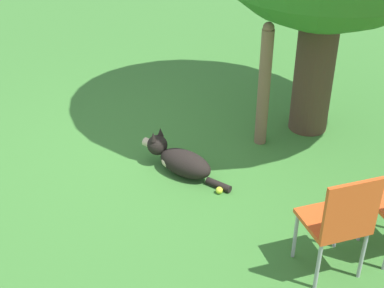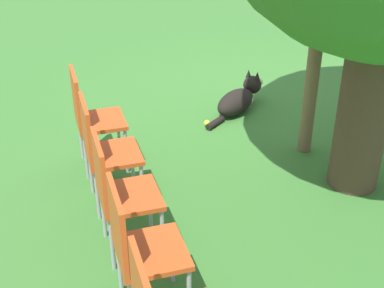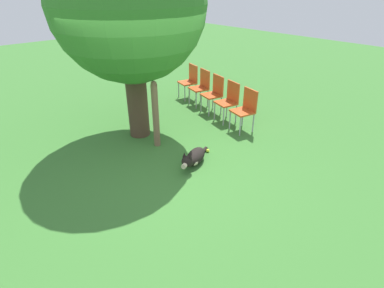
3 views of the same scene
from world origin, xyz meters
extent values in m
plane|color=#38702D|center=(0.00, 0.00, 0.00)|extent=(30.00, 30.00, 0.00)
cylinder|color=#4C3828|center=(0.24, 1.40, 0.92)|extent=(0.43, 0.43, 1.85)
ellipsoid|color=black|center=(0.37, -0.29, 0.13)|extent=(0.65, 0.50, 0.26)
ellipsoid|color=#C6B293|center=(0.22, -0.35, 0.12)|extent=(0.29, 0.30, 0.16)
sphere|color=black|center=(0.05, -0.43, 0.22)|extent=(0.28, 0.28, 0.21)
cylinder|color=#C6B293|center=(-0.06, -0.48, 0.20)|extent=(0.12, 0.12, 0.09)
cone|color=black|center=(0.08, -0.48, 0.34)|extent=(0.07, 0.07, 0.09)
cone|color=black|center=(0.03, -0.38, 0.34)|extent=(0.07, 0.07, 0.09)
cylinder|color=black|center=(0.74, -0.12, 0.04)|extent=(0.27, 0.17, 0.07)
cylinder|color=brown|center=(0.23, 0.74, 0.64)|extent=(0.13, 0.13, 1.28)
sphere|color=brown|center=(0.23, 0.74, 1.30)|extent=(0.12, 0.12, 0.12)
cube|color=#D14C1E|center=(2.05, 0.05, 0.46)|extent=(0.50, 0.52, 0.04)
cube|color=#D14C1E|center=(2.24, 0.01, 0.71)|extent=(0.12, 0.44, 0.46)
cylinder|color=#99999E|center=(1.83, -0.10, 0.22)|extent=(0.03, 0.03, 0.44)
cylinder|color=#99999E|center=(1.91, 0.27, 0.22)|extent=(0.03, 0.03, 0.44)
cylinder|color=#99999E|center=(2.19, -0.17, 0.22)|extent=(0.03, 0.03, 0.44)
cylinder|color=#99999E|center=(2.27, 0.20, 0.22)|extent=(0.03, 0.03, 0.44)
cube|color=#D14C1E|center=(2.17, 0.65, 0.46)|extent=(0.50, 0.52, 0.04)
cube|color=#D14C1E|center=(2.36, 0.61, 0.71)|extent=(0.12, 0.44, 0.46)
cylinder|color=#99999E|center=(1.95, 0.51, 0.22)|extent=(0.03, 0.03, 0.44)
cylinder|color=#99999E|center=(2.03, 0.88, 0.22)|extent=(0.03, 0.03, 0.44)
cylinder|color=#99999E|center=(2.31, 0.43, 0.22)|extent=(0.03, 0.03, 0.44)
cylinder|color=#99999E|center=(2.38, 0.80, 0.22)|extent=(0.03, 0.03, 0.44)
cube|color=#D14C1E|center=(2.29, 1.26, 0.46)|extent=(0.50, 0.52, 0.04)
cube|color=#D14C1E|center=(2.48, 1.22, 0.71)|extent=(0.12, 0.44, 0.46)
cylinder|color=#99999E|center=(2.07, 1.11, 0.22)|extent=(0.03, 0.03, 0.44)
cylinder|color=#99999E|center=(2.15, 1.48, 0.22)|extent=(0.03, 0.03, 0.44)
cylinder|color=#99999E|center=(2.42, 1.04, 0.22)|extent=(0.03, 0.03, 0.44)
cylinder|color=#99999E|center=(2.50, 1.41, 0.22)|extent=(0.03, 0.03, 0.44)
cube|color=#D14C1E|center=(2.40, 1.87, 0.46)|extent=(0.50, 0.52, 0.04)
cube|color=#D14C1E|center=(2.59, 1.83, 0.71)|extent=(0.12, 0.44, 0.46)
cylinder|color=#99999E|center=(2.19, 1.72, 0.22)|extent=(0.03, 0.03, 0.44)
cylinder|color=#99999E|center=(2.54, 1.65, 0.22)|extent=(0.03, 0.03, 0.44)
sphere|color=#CCE033|center=(0.81, -0.16, 0.03)|extent=(0.07, 0.07, 0.07)
camera|label=1|loc=(4.24, -2.43, 3.04)|focal=50.00mm
camera|label=2|loc=(3.41, 4.19, 2.65)|focal=50.00mm
camera|label=3|loc=(-2.81, -3.82, 2.99)|focal=28.00mm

